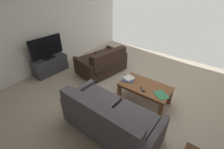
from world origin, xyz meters
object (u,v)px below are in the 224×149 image
Objects in this scene: sofa_main at (109,118)px; tv_stand at (50,65)px; tv_remote at (143,89)px; loose_magazine at (161,95)px; coffee_table at (145,88)px; book_stack at (129,78)px; flat_tv at (46,47)px; loveseat_near at (102,63)px.

sofa_main is 2.75m from tv_stand.
tv_remote reaches higher than loose_magazine.
coffee_table is at bearing -83.14° from tv_remote.
sofa_main is 5.10× the size of book_stack.
flat_tv is at bearing -13.39° from sofa_main.
tv_remote is at bearing 160.11° from book_stack.
loose_magazine is (-0.39, 0.09, 0.07)m from coffee_table.
book_stack is 0.47m from tv_remote.
loveseat_near is at bearing -19.72° from tv_remote.
loose_magazine is at bearing -169.56° from tv_remote.
tv_stand is at bearing 37.15° from loveseat_near.
flat_tv reaches higher than book_stack.
tv_remote is (-0.02, 0.16, 0.08)m from coffee_table.
book_stack is at bearing -19.89° from tv_remote.
loveseat_near is 1.35× the size of coffee_table.
tv_stand reaches higher than tv_remote.
sofa_main is 1.16m from loose_magazine.
tv_stand is 1.03× the size of flat_tv.
tv_stand is 3.47× the size of loose_magazine.
loveseat_near is 4.31× the size of book_stack.
tv_stand is 3.18m from loose_magazine.
coffee_table is 7.16× the size of tv_remote.
tv_remote is (-2.78, -0.35, -0.36)m from flat_tv.
coffee_table is 3.82× the size of loose_magazine.
flat_tv is at bearing -45.68° from loose_magazine.
book_stack is at bearing 0.10° from coffee_table.
loveseat_near is at bearing -14.53° from coffee_table.
sofa_main is 0.99m from tv_remote.
book_stack is 1.20× the size of loose_magazine.
book_stack is (0.33, -1.14, 0.09)m from sofa_main.
book_stack is (-2.34, -0.51, 0.21)m from tv_stand.
flat_tv is (2.76, 0.51, 0.43)m from coffee_table.
loose_magazine is (-3.15, -0.42, 0.19)m from tv_stand.
sofa_main is at bearing 166.63° from tv_stand.
tv_stand is (2.76, 0.51, -0.12)m from coffee_table.
sofa_main reaches higher than loose_magazine.
loose_magazine is (-0.48, -1.05, 0.07)m from sofa_main.
book_stack is (0.42, 0.00, 0.09)m from coffee_table.
sofa_main is at bearing 83.63° from tv_remote.
tv_stand is 6.49× the size of tv_remote.
flat_tv is (2.67, -0.64, 0.43)m from sofa_main.
coffee_table is 3.18× the size of book_stack.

